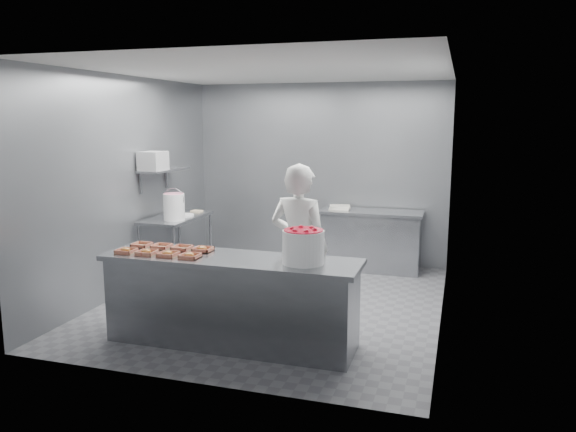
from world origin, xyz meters
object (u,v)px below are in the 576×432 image
Objects in this scene: tray_5 at (162,246)px; appliance at (153,161)px; tray_1 at (147,252)px; tray_4 at (142,245)px; strawberry_tub at (303,246)px; tray_7 at (203,249)px; service_counter at (231,300)px; tray_0 at (126,251)px; tray_6 at (182,248)px; prep_table at (177,238)px; tray_3 at (190,256)px; tray_2 at (168,254)px; worker at (299,248)px; back_counter at (371,240)px; glaze_bucket at (174,206)px.

appliance reaches higher than tray_5.
tray_4 is (-0.24, 0.29, -0.00)m from tray_1.
strawberry_tub is at bearing 4.52° from tray_1.
tray_7 is 0.55× the size of appliance.
tray_7 is (-0.37, 0.15, 0.47)m from service_counter.
tray_0 reaches higher than tray_6.
prep_table is 1.14m from appliance.
tray_6 is at bearing 129.16° from tray_3.
prep_table is 6.40× the size of tray_0.
tray_0 is 1.00× the size of tray_5.
tray_1 is 0.47× the size of strawberry_tub.
tray_2 is at bearing 180.00° from tray_3.
tray_5 is (-0.85, 0.15, 0.47)m from service_counter.
worker is (1.14, 0.75, -0.02)m from tray_2.
tray_2 is at bearing 0.00° from tray_1.
strawberry_tub is (1.84, -0.16, 0.15)m from tray_4.
tray_3 reaches higher than tray_5.
tray_5 is 1.00× the size of tray_6.
prep_table is at bearing 125.36° from tray_7.
tray_3 is 2.46m from appliance.
tray_6 is (-0.24, 0.29, -0.00)m from tray_3.
tray_4 and tray_5 have the same top height.
tray_1 reaches higher than back_counter.
tray_2 is (0.48, 0.00, 0.00)m from tray_0.
tray_1 is at bearing 0.00° from tray_0.
strawberry_tub is (-0.15, -3.27, 0.62)m from back_counter.
tray_6 is (0.24, 0.00, 0.00)m from tray_5.
worker is at bearing 24.66° from tray_0.
tray_5 is 1.62m from strawberry_tub.
glaze_bucket is (-0.92, 1.84, 0.17)m from tray_2.
strawberry_tub is 0.91× the size of glaze_bucket.
glaze_bucket is at bearing 110.45° from tray_1.
tray_2 reaches higher than tray_4.
tray_0 and tray_1 have the same top height.
tray_5 is at bearing 148.62° from tray_3.
strawberry_tub is 2.86m from glaze_bucket.
strawberry_tub is at bearing -5.10° from tray_4.
tray_0 and tray_3 have the same top height.
service_counter is at bearing 13.42° from tray_2.
worker is at bearing 28.32° from tray_1.
appliance is (-0.73, 1.53, 0.77)m from tray_4.
tray_7 reaches higher than tray_5.
worker reaches higher than tray_3.
worker is 4.12× the size of glaze_bucket.
worker is at bearing -31.72° from prep_table.
tray_5 is at bearing -56.11° from appliance.
appliance is at bearing 111.81° from tray_0.
tray_0 is 0.10× the size of worker.
glaze_bucket is at bearing 103.61° from tray_0.
back_counter is at bearing 67.76° from tray_7.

